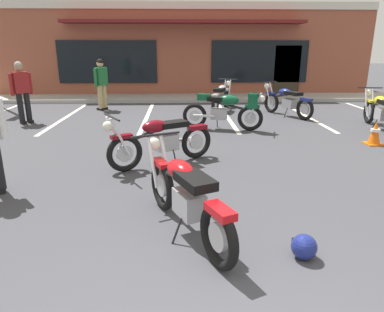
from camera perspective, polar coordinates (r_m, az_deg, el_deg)
ground_plane at (r=6.02m, az=0.41°, el=-2.56°), size 80.00×80.00×0.00m
sidewalk_kerb at (r=14.41m, az=-1.19°, el=9.43°), size 22.00×1.80×0.14m
brick_storefront_building at (r=18.15m, az=-1.47°, el=16.83°), size 15.81×7.01×3.78m
painted_stall_lines at (r=10.87m, az=-0.81°, el=6.47°), size 12.38×4.80×0.01m
motorcycle_foreground_classic at (r=3.95m, az=-1.11°, el=-6.32°), size 1.14×1.98×0.98m
motorcycle_red_sportbike at (r=10.33m, az=28.32°, el=6.43°), size 0.71×2.11×0.98m
motorcycle_black_cruiser at (r=9.05m, az=5.64°, el=7.57°), size 2.06×0.89×0.98m
motorcycle_silver_naked at (r=11.84m, az=4.78°, el=9.56°), size 1.06×2.01×0.98m
motorcycle_blue_standard at (r=11.24m, az=15.17°, el=8.61°), size 1.22×1.94×0.98m
motorcycle_green_cafe_racer at (r=6.28m, az=-5.02°, el=2.64°), size 1.90×1.30×0.98m
person_in_shorts_foreground at (r=12.26m, az=-14.52°, el=11.65°), size 0.42×0.56×1.68m
person_by_back_row at (r=10.80m, az=-25.92°, el=9.79°), size 0.50×0.49×1.68m
helmet_on_pavement at (r=3.81m, az=17.71°, el=-13.84°), size 0.26×0.26×0.26m
traffic_cone at (r=8.60m, az=27.57°, el=3.33°), size 0.34×0.34×0.53m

